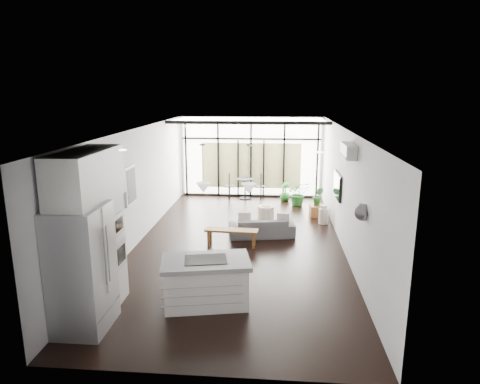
% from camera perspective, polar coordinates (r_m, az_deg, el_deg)
% --- Properties ---
extents(floor, '(5.00, 10.00, 0.00)m').
position_cam_1_polar(floor, '(10.59, -0.14, -6.97)').
color(floor, black).
rests_on(floor, ground).
extents(ceiling, '(5.00, 10.00, 0.00)m').
position_cam_1_polar(ceiling, '(9.96, -0.14, 8.30)').
color(ceiling, silver).
rests_on(ceiling, ground).
extents(wall_left, '(0.02, 10.00, 2.80)m').
position_cam_1_polar(wall_left, '(10.69, -13.62, 0.67)').
color(wall_left, silver).
rests_on(wall_left, ground).
extents(wall_right, '(0.02, 10.00, 2.80)m').
position_cam_1_polar(wall_right, '(10.28, 13.88, 0.16)').
color(wall_right, silver).
rests_on(wall_right, ground).
extents(wall_back, '(5.00, 0.02, 2.80)m').
position_cam_1_polar(wall_back, '(15.09, 1.49, 4.70)').
color(wall_back, silver).
rests_on(wall_back, ground).
extents(wall_front, '(5.00, 0.02, 2.80)m').
position_cam_1_polar(wall_front, '(5.46, -4.72, -11.42)').
color(wall_front, silver).
rests_on(wall_front, ground).
extents(glazing, '(5.00, 0.20, 2.80)m').
position_cam_1_polar(glazing, '(14.97, 1.46, 4.63)').
color(glazing, black).
rests_on(glazing, ground).
extents(skylight, '(4.70, 1.90, 0.06)m').
position_cam_1_polar(skylight, '(13.94, 1.28, 9.64)').
color(skylight, silver).
rests_on(skylight, ceiling).
extents(neighbour_building, '(3.50, 0.02, 1.60)m').
position_cam_1_polar(neighbour_building, '(15.08, 1.47, 3.54)').
color(neighbour_building, '#F4EDA0').
rests_on(neighbour_building, ground).
extents(island, '(1.67, 1.18, 0.83)m').
position_cam_1_polar(island, '(7.68, -4.54, -11.87)').
color(island, silver).
rests_on(island, floor).
extents(cooktop, '(0.81, 0.62, 0.01)m').
position_cam_1_polar(cooktop, '(7.51, -4.60, -8.95)').
color(cooktop, black).
rests_on(cooktop, island).
extents(fridge, '(0.77, 0.96, 1.99)m').
position_cam_1_polar(fridge, '(7.16, -20.34, -9.57)').
color(fridge, '#98999C').
rests_on(fridge, floor).
extents(appliance_column, '(0.60, 0.63, 2.31)m').
position_cam_1_polar(appliance_column, '(7.84, -17.86, -6.11)').
color(appliance_column, silver).
rests_on(appliance_column, floor).
extents(upper_cabinets, '(0.62, 1.75, 0.86)m').
position_cam_1_polar(upper_cabinets, '(7.17, -19.81, 1.84)').
color(upper_cabinets, silver).
rests_on(upper_cabinets, wall_left).
extents(pendant_left, '(0.26, 0.26, 0.18)m').
position_cam_1_polar(pendant_left, '(7.53, -4.90, 0.56)').
color(pendant_left, silver).
rests_on(pendant_left, ceiling).
extents(pendant_right, '(0.26, 0.26, 0.18)m').
position_cam_1_polar(pendant_right, '(7.44, 1.18, 0.44)').
color(pendant_right, silver).
rests_on(pendant_right, ceiling).
extents(sofa, '(1.73, 0.77, 0.65)m').
position_cam_1_polar(sofa, '(11.06, 2.90, -4.29)').
color(sofa, '#4D4D50').
rests_on(sofa, floor).
extents(console_bench, '(1.31, 0.41, 0.41)m').
position_cam_1_polar(console_bench, '(10.44, -1.14, -6.08)').
color(console_bench, brown).
rests_on(console_bench, floor).
extents(pouf, '(0.59, 0.59, 0.39)m').
position_cam_1_polar(pouf, '(12.58, 3.48, -2.74)').
color(pouf, beige).
rests_on(pouf, floor).
extents(crate, '(0.48, 0.48, 0.34)m').
position_cam_1_polar(crate, '(13.02, 10.29, -2.48)').
color(crate, brown).
rests_on(crate, floor).
extents(plant_tall, '(0.87, 0.92, 0.61)m').
position_cam_1_polar(plant_tall, '(14.14, 7.78, -0.54)').
color(plant_tall, '#1F5D21').
rests_on(plant_tall, floor).
extents(plant_med, '(0.66, 0.73, 0.36)m').
position_cam_1_polar(plant_med, '(14.63, 6.00, -0.53)').
color(plant_med, '#1F5D21').
rests_on(plant_med, floor).
extents(plant_crate, '(0.34, 0.58, 0.25)m').
position_cam_1_polar(plant_crate, '(12.95, 10.34, -1.23)').
color(plant_crate, '#1F5D21').
rests_on(plant_crate, crate).
extents(milk_can, '(0.30, 0.30, 0.54)m').
position_cam_1_polar(milk_can, '(12.32, 11.09, -2.94)').
color(milk_can, beige).
rests_on(milk_can, floor).
extents(bistro_set, '(1.54, 0.68, 0.72)m').
position_cam_1_polar(bistro_set, '(14.82, 0.69, 0.45)').
color(bistro_set, black).
rests_on(bistro_set, floor).
extents(tv, '(0.05, 1.10, 0.65)m').
position_cam_1_polar(tv, '(11.26, 12.88, 0.83)').
color(tv, black).
rests_on(tv, wall_right).
extents(ac_unit, '(0.22, 0.90, 0.30)m').
position_cam_1_polar(ac_unit, '(9.30, 14.26, 5.35)').
color(ac_unit, silver).
rests_on(ac_unit, wall_right).
extents(framed_art, '(0.04, 0.70, 0.90)m').
position_cam_1_polar(framed_art, '(10.18, -14.37, 0.87)').
color(framed_art, black).
rests_on(framed_art, wall_left).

